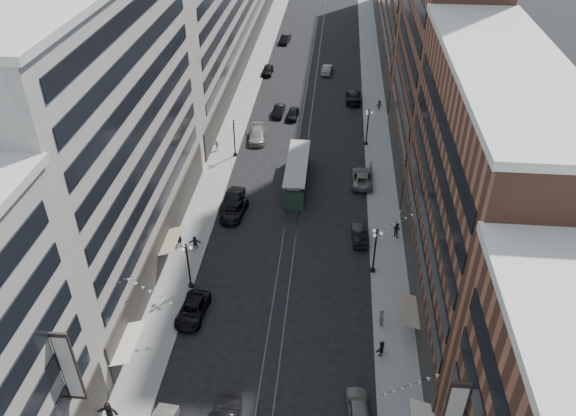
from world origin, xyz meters
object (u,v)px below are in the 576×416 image
(lamppost_sw_mid, at_px, (234,137))
(car_extra_0, at_px, (233,200))
(car_12, at_px, (353,96))
(pedestrian_4, at_px, (382,317))
(lamppost_sw_far, at_px, (188,264))
(car_14, at_px, (327,69))
(pedestrian_2, at_px, (179,240))
(pedestrian_7, at_px, (397,230))
(lamppost_se_far, at_px, (375,249))
(car_2, at_px, (193,310))
(car_13, at_px, (293,114))
(car_11, at_px, (362,178))
(pedestrian_extra_0, at_px, (109,412))
(pedestrian_extra_2, at_px, (381,348))
(pedestrian_8, at_px, (371,164))
(pedestrian_9, at_px, (379,106))
(car_extra_1, at_px, (285,39))
(car_8, at_px, (257,135))
(streetcar, at_px, (297,174))
(car_10, at_px, (359,235))
(car_extra_2, at_px, (279,110))
(car_4, at_px, (358,409))
(pedestrian_6, at_px, (217,145))
(car_9, at_px, (267,70))
(car_7, at_px, (234,210))
(lamppost_se_mid, at_px, (368,126))

(lamppost_sw_mid, distance_m, car_extra_0, 12.54)
(car_12, bearing_deg, pedestrian_4, 92.75)
(lamppost_sw_mid, xyz_separation_m, pedestrian_4, (18.90, -30.54, -2.00))
(lamppost_sw_far, relative_size, car_12, 0.92)
(car_14, bearing_deg, lamppost_sw_mid, 74.67)
(pedestrian_2, xyz_separation_m, pedestrian_7, (23.99, 3.96, 0.06))
(lamppost_se_far, relative_size, car_2, 1.06)
(car_12, bearing_deg, car_2, 73.31)
(car_13, bearing_deg, car_11, -55.77)
(lamppost_sw_far, xyz_separation_m, car_12, (16.63, 47.36, -2.22))
(pedestrian_extra_0, height_order, pedestrian_extra_2, pedestrian_extra_0)
(pedestrian_8, height_order, pedestrian_9, pedestrian_8)
(car_11, bearing_deg, car_13, -59.49)
(car_extra_1, bearing_deg, lamppost_se_far, -70.36)
(car_8, bearing_deg, streetcar, -66.05)
(car_10, relative_size, pedestrian_8, 2.30)
(car_extra_0, bearing_deg, car_14, 83.49)
(pedestrian_9, bearing_deg, pedestrian_extra_0, -107.68)
(car_11, bearing_deg, car_12, -87.09)
(car_extra_0, distance_m, car_extra_2, 26.43)
(car_4, bearing_deg, pedestrian_4, -107.22)
(pedestrian_6, distance_m, car_extra_2, 14.77)
(pedestrian_2, relative_size, car_extra_1, 0.36)
(car_8, xyz_separation_m, pedestrian_9, (18.36, 11.57, 0.18))
(pedestrian_4, distance_m, pedestrian_6, 38.60)
(car_9, bearing_deg, pedestrian_4, -71.62)
(car_11, distance_m, car_extra_2, 23.41)
(car_2, distance_m, car_13, 44.30)
(pedestrian_9, distance_m, car_extra_1, 37.33)
(lamppost_sw_far, relative_size, car_13, 1.31)
(pedestrian_9, bearing_deg, lamppost_sw_mid, -137.13)
(pedestrian_4, xyz_separation_m, car_7, (-16.68, 16.37, -0.35))
(car_extra_2, bearing_deg, car_extra_0, -92.75)
(pedestrian_2, height_order, car_extra_1, pedestrian_2)
(car_14, distance_m, car_extra_1, 19.18)
(car_8, height_order, pedestrian_8, pedestrian_8)
(streetcar, distance_m, pedestrian_7, 15.76)
(streetcar, bearing_deg, car_2, -108.50)
(car_2, height_order, pedestrian_2, pedestrian_2)
(car_extra_1, bearing_deg, pedestrian_6, -89.08)
(car_10, xyz_separation_m, car_13, (-10.06, 30.68, -0.02))
(car_14, relative_size, car_extra_2, 1.06)
(pedestrian_9, xyz_separation_m, pedestrian_extra_2, (-2.02, -50.88, -0.08))
(pedestrian_2, relative_size, pedestrian_9, 1.03)
(car_10, distance_m, pedestrian_8, 15.24)
(lamppost_sw_mid, distance_m, streetcar, 11.42)
(car_4, height_order, car_12, car_12)
(streetcar, xyz_separation_m, pedestrian_7, (12.03, -10.16, -0.47))
(lamppost_se_mid, xyz_separation_m, pedestrian_8, (0.37, -7.46, -1.97))
(car_12, bearing_deg, car_9, -34.28)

